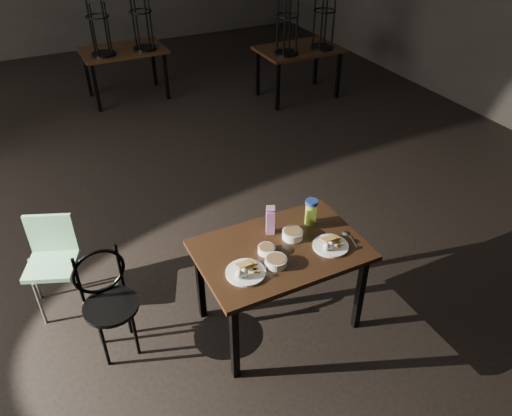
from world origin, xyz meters
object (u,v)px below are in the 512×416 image
main_table (280,256)px  school_chair (52,255)px  juice_carton (270,220)px  water_bottle (311,212)px  bentwood_chair (107,296)px

main_table → school_chair: school_chair is taller
juice_carton → water_bottle: bearing=-5.9°
juice_carton → school_chair: juice_carton is taller
juice_carton → water_bottle: juice_carton is taller
main_table → water_bottle: 0.42m
main_table → water_bottle: bearing=25.0°
juice_carton → bentwood_chair: bearing=172.6°
juice_carton → school_chair: size_ratio=0.31×
bentwood_chair → juice_carton: bearing=-12.4°
main_table → juice_carton: size_ratio=4.86×
school_chair → bentwood_chair: bearing=-44.4°
main_table → bentwood_chair: (-1.21, 0.35, -0.18)m
bentwood_chair → school_chair: size_ratio=1.05×
main_table → school_chair: size_ratio=1.51×
main_table → school_chair: bearing=145.9°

